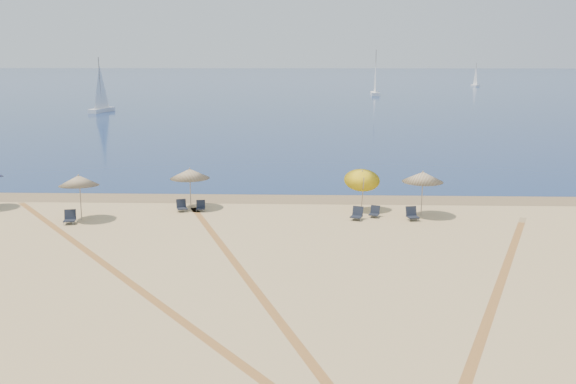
% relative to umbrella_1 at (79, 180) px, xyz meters
% --- Properties ---
extents(ocean, '(500.00, 500.00, 0.00)m').
position_rel_umbrella_1_xyz_m(ocean, '(11.14, 206.42, -2.16)').
color(ocean, '#0C2151').
rests_on(ocean, ground).
extents(wet_sand, '(500.00, 500.00, 0.00)m').
position_rel_umbrella_1_xyz_m(wet_sand, '(11.14, 5.42, -2.16)').
color(wet_sand, olive).
rests_on(wet_sand, ground).
extents(umbrella_1, '(2.11, 2.14, 2.51)m').
position_rel_umbrella_1_xyz_m(umbrella_1, '(0.00, 0.00, 0.00)').
color(umbrella_1, gray).
rests_on(umbrella_1, ground).
extents(umbrella_2, '(2.29, 2.29, 2.38)m').
position_rel_umbrella_1_xyz_m(umbrella_2, '(5.43, 2.80, -0.13)').
color(umbrella_2, gray).
rests_on(umbrella_2, ground).
extents(umbrella_3, '(2.03, 2.13, 2.76)m').
position_rel_umbrella_1_xyz_m(umbrella_3, '(15.31, 2.41, -0.14)').
color(umbrella_3, gray).
rests_on(umbrella_3, ground).
extents(umbrella_4, '(2.25, 2.26, 2.54)m').
position_rel_umbrella_1_xyz_m(umbrella_4, '(18.53, 1.44, 0.03)').
color(umbrella_4, gray).
rests_on(umbrella_4, ground).
extents(chair_1, '(0.72, 0.80, 0.72)m').
position_rel_umbrella_1_xyz_m(chair_1, '(-0.34, -0.74, -1.85)').
color(chair_1, black).
rests_on(chair_1, ground).
extents(chair_2, '(0.74, 0.80, 0.66)m').
position_rel_umbrella_1_xyz_m(chair_2, '(5.04, 2.07, -1.88)').
color(chair_2, black).
rests_on(chair_2, ground).
extents(chair_3, '(0.57, 0.65, 0.60)m').
position_rel_umbrella_1_xyz_m(chair_3, '(6.12, 2.16, -1.90)').
color(chair_3, black).
rests_on(chair_3, ground).
extents(chair_4, '(0.78, 0.84, 0.70)m').
position_rel_umbrella_1_xyz_m(chair_4, '(14.91, 0.53, -1.86)').
color(chair_4, black).
rests_on(chair_4, ground).
extents(chair_5, '(0.69, 0.74, 0.62)m').
position_rel_umbrella_1_xyz_m(chair_5, '(15.92, 1.11, -1.90)').
color(chair_5, black).
rests_on(chair_5, ground).
extents(chair_6, '(0.71, 0.79, 0.71)m').
position_rel_umbrella_1_xyz_m(chair_6, '(17.88, 0.56, -1.86)').
color(chair_6, black).
rests_on(chair_6, ground).
extents(sailboat_0, '(2.61, 5.85, 8.45)m').
position_rel_umbrella_1_xyz_m(sailboat_0, '(-20.20, 64.24, 0.39)').
color(sailboat_0, white).
rests_on(sailboat_0, ocean).
extents(sailboat_1, '(1.46, 4.56, 6.69)m').
position_rel_umbrella_1_xyz_m(sailboat_1, '(60.47, 149.60, -0.14)').
color(sailboat_1, white).
rests_on(sailboat_1, ocean).
extents(sailboat_2, '(1.96, 6.73, 9.93)m').
position_rel_umbrella_1_xyz_m(sailboat_2, '(27.15, 107.50, 0.83)').
color(sailboat_2, white).
rests_on(sailboat_2, ocean).
extents(tire_tracks, '(53.58, 44.27, 0.00)m').
position_rel_umbrella_1_xyz_m(tire_tracks, '(10.67, -9.61, -2.17)').
color(tire_tracks, tan).
rests_on(tire_tracks, ground).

